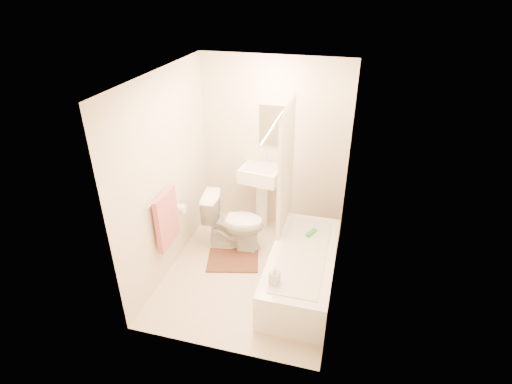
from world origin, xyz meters
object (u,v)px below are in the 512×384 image
(toilet, at_px, (234,222))
(soap_bottle, at_px, (275,275))
(bath_mat, at_px, (233,260))
(sink, at_px, (261,195))
(bathtub, at_px, (302,270))

(toilet, relative_size, soap_bottle, 3.88)
(bath_mat, bearing_deg, soap_bottle, -47.96)
(sink, xyz_separation_m, soap_bottle, (0.56, -1.66, 0.05))
(toilet, distance_m, bathtub, 1.13)
(toilet, bearing_deg, bath_mat, -173.54)
(toilet, height_order, soap_bottle, toilet)
(sink, bearing_deg, bathtub, -47.43)
(toilet, relative_size, sink, 0.76)
(bathtub, bearing_deg, bath_mat, 165.87)
(bathtub, distance_m, bath_mat, 0.97)
(sink, relative_size, soap_bottle, 5.10)
(sink, bearing_deg, soap_bottle, -63.63)
(toilet, height_order, bathtub, toilet)
(toilet, distance_m, bath_mat, 0.49)
(bathtub, xyz_separation_m, bath_mat, (-0.92, 0.23, -0.22))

